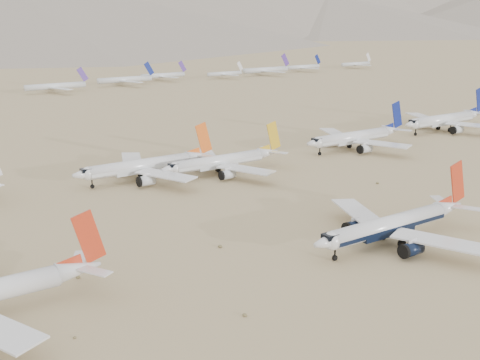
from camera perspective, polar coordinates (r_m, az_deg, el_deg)
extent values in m
plane|color=olive|center=(144.22, 11.53, -5.49)|extent=(7000.00, 7000.00, 0.00)
cylinder|color=silver|center=(140.53, 13.92, -4.15)|extent=(34.77, 4.11, 4.11)
cube|color=black|center=(140.70, 13.91, -4.35)|extent=(34.07, 4.17, 0.92)
sphere|color=silver|center=(128.67, 8.71, -5.71)|extent=(4.11, 4.11, 4.11)
cube|color=black|center=(127.87, 8.53, -5.30)|extent=(2.88, 2.67, 1.03)
cone|color=silver|center=(156.53, 19.20, -2.42)|extent=(8.69, 4.11, 4.11)
cube|color=silver|center=(135.64, 18.50, -5.56)|extent=(13.43, 21.16, 0.64)
cube|color=silver|center=(155.54, 20.76, -2.49)|extent=(5.52, 7.22, 0.25)
cylinder|color=black|center=(134.91, 16.00, -6.31)|extent=(4.83, 2.96, 2.96)
cube|color=silver|center=(150.42, 11.14, -2.96)|extent=(13.43, 21.16, 0.64)
cube|color=silver|center=(159.93, 18.44, -1.79)|extent=(5.52, 7.22, 0.25)
cylinder|color=black|center=(145.47, 10.84, -4.36)|extent=(4.83, 2.96, 2.96)
cube|color=red|center=(156.79, 19.92, -0.17)|extent=(6.59, 0.33, 10.86)
cylinder|color=black|center=(130.86, 8.97, -7.29)|extent=(1.23, 0.51, 1.23)
cylinder|color=black|center=(141.15, 15.08, -5.82)|extent=(1.73, 1.03, 1.73)
cylinder|color=black|center=(144.64, 13.36, -5.17)|extent=(1.73, 1.03, 1.73)
cone|color=silver|center=(117.35, -15.04, -8.11)|extent=(8.43, 4.05, 4.05)
cube|color=silver|center=(114.27, -13.61, -8.39)|extent=(5.36, 7.00, 0.24)
cube|color=silver|center=(121.04, -14.96, -7.10)|extent=(5.36, 7.00, 0.24)
cube|color=red|center=(115.90, -14.15, -5.24)|extent=(6.39, 0.32, 10.54)
cylinder|color=silver|center=(236.00, 10.63, 4.02)|extent=(35.59, 4.31, 4.31)
cube|color=silver|center=(236.11, 10.62, 3.89)|extent=(34.88, 4.38, 0.97)
sphere|color=silver|center=(223.95, 7.39, 3.54)|extent=(4.31, 4.31, 4.31)
cube|color=black|center=(223.29, 7.28, 3.82)|extent=(3.02, 2.80, 1.08)
cone|color=silver|center=(251.78, 14.20, 4.60)|extent=(8.90, 4.31, 4.31)
cube|color=silver|center=(229.68, 13.31, 3.36)|extent=(13.75, 21.66, 0.67)
cube|color=silver|center=(250.35, 15.17, 4.60)|extent=(5.65, 7.39, 0.26)
cylinder|color=silver|center=(229.17, 11.80, 2.93)|extent=(4.94, 3.11, 3.11)
cube|color=silver|center=(246.81, 9.02, 4.41)|extent=(13.75, 21.66, 0.67)
cube|color=silver|center=(255.63, 13.78, 4.91)|extent=(5.65, 7.39, 0.26)
cylinder|color=silver|center=(241.34, 8.79, 3.70)|extent=(4.94, 3.11, 3.11)
cube|color=navy|center=(252.58, 14.66, 6.02)|extent=(6.75, 0.35, 11.11)
cylinder|color=black|center=(225.58, 7.56, 2.50)|extent=(1.29, 0.54, 1.29)
cylinder|color=black|center=(235.80, 11.35, 2.96)|extent=(1.81, 1.08, 1.81)
cylinder|color=black|center=(239.93, 10.33, 3.23)|extent=(1.81, 1.08, 1.81)
cylinder|color=silver|center=(195.87, -2.00, 1.81)|extent=(32.44, 3.94, 3.94)
cube|color=silver|center=(195.98, -2.00, 1.67)|extent=(31.79, 4.00, 0.89)
sphere|color=silver|center=(187.92, -6.17, 1.13)|extent=(3.94, 3.94, 3.94)
cube|color=black|center=(187.39, -6.34, 1.43)|extent=(2.76, 2.56, 0.99)
cone|color=silver|center=(206.96, 2.68, 2.63)|extent=(8.11, 3.94, 3.94)
cube|color=silver|center=(188.16, 0.52, 1.03)|extent=(12.53, 19.74, 0.61)
cube|color=silver|center=(204.91, 3.67, 2.63)|extent=(5.15, 6.73, 0.24)
cylinder|color=silver|center=(189.00, -1.14, 0.53)|extent=(4.51, 2.84, 2.84)
cube|color=silver|center=(206.75, -3.12, 2.33)|extent=(12.53, 19.74, 0.61)
cube|color=silver|center=(210.69, 2.41, 3.00)|extent=(5.15, 6.73, 0.24)
cylinder|color=silver|center=(202.18, -3.65, 1.50)|extent=(4.51, 2.84, 2.84)
cube|color=gold|center=(207.13, 3.20, 4.22)|extent=(6.15, 0.32, 10.13)
cylinder|color=black|center=(189.38, -5.88, 0.02)|extent=(1.18, 0.49, 1.18)
cylinder|color=black|center=(195.24, -1.22, 0.65)|extent=(1.66, 0.99, 1.66)
cylinder|color=black|center=(199.73, -2.09, 0.98)|extent=(1.66, 0.99, 1.66)
cylinder|color=silver|center=(191.27, -9.45, 1.34)|extent=(34.04, 4.16, 4.16)
cube|color=silver|center=(191.39, -9.44, 1.19)|extent=(33.36, 4.22, 0.94)
sphere|color=silver|center=(185.00, -14.21, 0.59)|extent=(4.16, 4.16, 4.16)
cube|color=black|center=(184.51, -14.41, 0.90)|extent=(2.91, 2.70, 1.04)
cone|color=silver|center=(200.67, -4.02, 2.28)|extent=(8.51, 4.16, 4.16)
cube|color=silver|center=(182.11, -7.07, 0.48)|extent=(13.15, 20.72, 0.64)
cube|color=silver|center=(198.10, -3.03, 2.27)|extent=(5.40, 7.06, 0.25)
cylinder|color=silver|center=(183.76, -8.82, -0.05)|extent=(4.73, 3.00, 3.00)
cube|color=silver|center=(203.12, -10.22, 1.93)|extent=(13.15, 20.72, 0.64)
cube|color=silver|center=(204.68, -4.18, 2.69)|extent=(5.40, 7.06, 0.25)
cylinder|color=silver|center=(198.63, -10.95, 1.02)|extent=(4.73, 3.00, 3.00)
cube|color=#E35B18|center=(200.59, -3.47, 4.01)|extent=(6.45, 0.33, 10.63)
cylinder|color=black|center=(186.42, -13.83, -0.60)|extent=(1.25, 0.52, 1.25)
cylinder|color=black|center=(190.29, -8.63, 0.09)|extent=(1.75, 1.04, 1.75)
cylinder|color=black|center=(195.38, -9.39, 0.46)|extent=(1.75, 1.04, 1.75)
cylinder|color=silver|center=(283.96, 18.67, 5.45)|extent=(37.96, 4.58, 4.58)
cube|color=silver|center=(284.05, 18.66, 5.34)|extent=(37.20, 4.65, 1.03)
sphere|color=silver|center=(269.17, 16.21, 5.14)|extent=(4.58, 4.58, 4.58)
cube|color=black|center=(268.44, 16.14, 5.39)|extent=(3.21, 2.98, 1.15)
cone|color=silver|center=(302.82, 21.38, 5.85)|extent=(9.49, 4.58, 4.58)
cube|color=silver|center=(278.82, 21.20, 4.88)|extent=(14.66, 23.10, 0.71)
cylinder|color=silver|center=(277.32, 19.89, 4.51)|extent=(5.27, 3.30, 3.30)
cube|color=silver|center=(294.42, 16.94, 5.77)|extent=(14.66, 23.10, 0.71)
cube|color=silver|center=(306.68, 20.92, 6.11)|extent=(6.03, 7.88, 0.28)
cylinder|color=silver|center=(288.41, 16.89, 5.16)|extent=(5.27, 3.30, 3.30)
cube|color=navy|center=(304.08, 21.79, 7.10)|extent=(7.19, 0.37, 11.85)
cylinder|color=black|center=(270.86, 16.29, 4.20)|extent=(1.38, 0.57, 1.38)
cylinder|color=black|center=(284.07, 19.30, 4.51)|extent=(1.93, 1.15, 1.93)
cylinder|color=black|center=(287.82, 18.28, 4.74)|extent=(1.93, 1.15, 1.93)
cylinder|color=silver|center=(421.40, -17.09, 8.51)|extent=(40.45, 4.00, 4.00)
cube|color=#4A2C8C|center=(426.79, -14.71, 9.68)|extent=(8.06, 0.40, 10.15)
cube|color=silver|center=(411.56, -16.63, 8.31)|extent=(10.66, 18.62, 0.40)
cube|color=silver|center=(431.40, -17.52, 8.54)|extent=(10.66, 18.62, 0.40)
cylinder|color=silver|center=(451.50, -10.85, 9.34)|extent=(41.70, 4.12, 4.12)
cube|color=navy|center=(459.06, -8.62, 10.41)|extent=(8.30, 0.41, 10.46)
cube|color=silver|center=(441.76, -10.27, 9.16)|extent=(10.99, 19.20, 0.41)
cube|color=silver|center=(461.41, -11.40, 9.36)|extent=(10.99, 19.20, 0.41)
cylinder|color=silver|center=(480.23, -7.31, 9.82)|extent=(36.85, 3.64, 3.64)
cube|color=#4A2C8C|center=(487.83, -5.49, 10.68)|extent=(7.34, 0.36, 9.24)
cube|color=silver|center=(471.87, -6.76, 9.67)|extent=(9.71, 16.96, 0.36)
cube|color=silver|center=(488.73, -7.83, 9.83)|extent=(9.71, 16.96, 0.36)
cylinder|color=silver|center=(493.72, -1.46, 10.06)|extent=(31.81, 3.14, 3.14)
cube|color=silver|center=(501.54, -0.01, 10.76)|extent=(6.34, 0.31, 7.98)
cube|color=silver|center=(486.91, -0.92, 9.93)|extent=(8.38, 14.65, 0.31)
cube|color=silver|center=(500.65, -1.98, 10.08)|extent=(8.38, 14.65, 0.31)
cylinder|color=silver|center=(519.55, 2.44, 10.39)|extent=(44.95, 4.44, 4.44)
cube|color=#4A2C8C|center=(531.88, 4.31, 11.29)|extent=(8.95, 0.44, 11.28)
cube|color=silver|center=(510.40, 3.24, 10.22)|extent=(11.84, 20.69, 0.44)
cube|color=silver|center=(528.92, 1.67, 10.42)|extent=(11.84, 20.69, 0.44)
cylinder|color=silver|center=(555.50, 5.99, 10.61)|extent=(36.86, 3.64, 3.64)
cube|color=navy|center=(566.39, 7.38, 11.29)|extent=(7.34, 0.36, 9.25)
cube|color=silver|center=(548.35, 6.65, 10.47)|extent=(9.71, 16.97, 0.36)
cube|color=silver|center=(562.82, 5.35, 10.64)|extent=(9.71, 16.97, 0.36)
cylinder|color=silver|center=(596.93, 10.93, 10.75)|extent=(35.25, 3.48, 3.48)
cube|color=silver|center=(608.36, 12.08, 11.33)|extent=(7.02, 0.35, 8.84)
cube|color=silver|center=(590.60, 11.56, 10.62)|extent=(9.29, 16.23, 0.35)
cube|color=silver|center=(603.40, 10.30, 10.78)|extent=(9.29, 16.23, 0.35)
cone|color=slate|center=(1621.15, 8.44, 15.33)|extent=(900.00, 900.00, 100.00)
ellipsoid|color=brown|center=(107.30, 0.44, -12.67)|extent=(0.84, 0.84, 0.46)
ellipsoid|color=brown|center=(136.31, -1.91, -6.30)|extent=(0.98, 0.98, 0.54)
ellipsoid|color=brown|center=(162.68, 17.15, -3.35)|extent=(0.84, 0.84, 0.46)
ellipsoid|color=brown|center=(190.73, 12.90, -0.28)|extent=(0.98, 0.98, 0.54)
ellipsoid|color=brown|center=(104.40, -15.40, -14.19)|extent=(0.56, 0.56, 0.31)
ellipsoid|color=brown|center=(125.41, -15.09, -8.88)|extent=(0.89, 0.89, 0.49)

